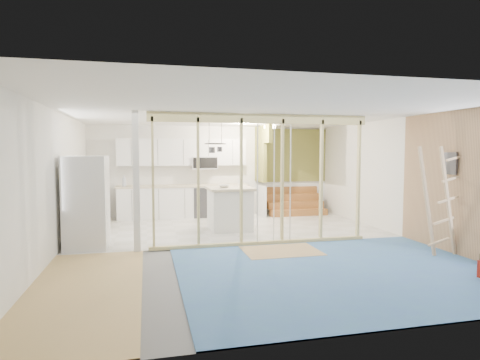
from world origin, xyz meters
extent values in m
cube|color=slate|center=(0.00, 0.00, 0.00)|extent=(7.00, 8.00, 0.01)
cube|color=white|center=(0.00, 0.00, 2.60)|extent=(7.00, 8.00, 0.01)
cube|color=white|center=(0.00, 4.00, 1.30)|extent=(7.00, 0.01, 2.60)
cube|color=white|center=(0.00, -4.00, 1.30)|extent=(7.00, 0.01, 2.60)
cube|color=white|center=(-3.50, 0.00, 1.30)|extent=(0.01, 8.00, 2.60)
cube|color=white|center=(3.50, 0.00, 1.30)|extent=(0.01, 8.00, 2.60)
cube|color=silver|center=(0.00, 2.00, 0.01)|extent=(7.00, 4.00, 0.02)
cube|color=teal|center=(1.00, -2.00, 0.01)|extent=(5.00, 4.00, 0.02)
cube|color=tan|center=(-2.75, -2.00, 0.01)|extent=(1.50, 4.00, 0.02)
cube|color=tan|center=(0.50, -0.60, 0.02)|extent=(1.40, 1.00, 0.01)
cube|color=#CABC7B|center=(0.30, 0.00, 2.50)|extent=(4.40, 0.09, 0.18)
cube|color=#CABC7B|center=(0.30, 0.00, 0.05)|extent=(4.40, 0.09, 0.06)
cube|color=silver|center=(-2.10, 0.00, 1.30)|extent=(0.12, 0.14, 2.60)
cube|color=#CABC7B|center=(-1.80, 0.00, 1.30)|extent=(0.04, 0.09, 2.40)
cube|color=#CABC7B|center=(-0.96, 0.00, 1.30)|extent=(0.04, 0.09, 2.40)
cube|color=#CABC7B|center=(-0.12, 0.00, 1.30)|extent=(0.04, 0.09, 2.40)
cube|color=#CABC7B|center=(0.72, 0.00, 1.30)|extent=(0.04, 0.09, 2.40)
cube|color=#CABC7B|center=(1.56, 0.00, 1.30)|extent=(0.04, 0.09, 2.40)
cube|color=#CABC7B|center=(2.40, 0.00, 1.30)|extent=(0.04, 0.09, 2.40)
cylinder|color=silver|center=(0.20, -0.03, 1.22)|extent=(0.02, 0.02, 2.35)
cylinder|color=silver|center=(0.90, 0.02, 1.22)|extent=(0.02, 0.02, 2.35)
cylinder|color=silver|center=(0.55, 0.00, 1.22)|extent=(0.02, 0.02, 2.35)
cube|color=white|center=(-0.90, 3.70, 0.44)|extent=(3.60, 0.60, 0.88)
cube|color=beige|center=(-0.90, 3.70, 0.91)|extent=(3.66, 0.64, 0.05)
cube|color=white|center=(-3.20, 2.60, 0.44)|extent=(0.60, 1.60, 0.88)
cube|color=beige|center=(-3.20, 2.60, 0.91)|extent=(0.64, 1.64, 0.05)
cube|color=white|center=(-0.90, 3.82, 1.85)|extent=(3.60, 0.34, 0.75)
cube|color=silver|center=(-0.30, 3.78, 1.55)|extent=(0.72, 0.38, 0.36)
cube|color=black|center=(-0.30, 3.59, 1.55)|extent=(0.68, 0.02, 0.30)
cube|color=olive|center=(1.30, 3.55, 1.80)|extent=(0.10, 0.90, 1.60)
cube|color=white|center=(1.30, 3.55, 0.45)|extent=(0.10, 0.90, 0.90)
cube|color=olive|center=(1.30, 2.85, 2.35)|extent=(0.10, 0.50, 0.50)
cube|color=olive|center=(2.40, 3.97, 1.75)|extent=(2.20, 0.04, 1.60)
cube|color=white|center=(2.40, 3.97, 0.45)|extent=(2.20, 0.04, 0.90)
cube|color=#9B5D2D|center=(2.35, 3.20, 0.10)|extent=(1.70, 0.26, 0.20)
cube|color=#9B5D2D|center=(2.35, 3.46, 0.30)|extent=(1.70, 0.26, 0.20)
cube|color=#9B5D2D|center=(2.35, 3.72, 0.50)|extent=(1.70, 0.26, 0.20)
cube|color=#9B5D2D|center=(2.35, 3.98, 0.70)|extent=(1.70, 0.26, 0.20)
torus|color=black|center=(-0.30, 1.90, 2.05)|extent=(0.52, 0.52, 0.02)
cylinder|color=black|center=(-0.45, 1.90, 2.30)|extent=(0.01, 0.01, 0.50)
cylinder|color=black|center=(-0.15, 1.90, 2.30)|extent=(0.01, 0.01, 0.50)
cylinder|color=#393A3F|center=(-0.40, 1.80, 1.90)|extent=(0.14, 0.14, 0.14)
cylinder|color=#393A3F|center=(-0.18, 2.00, 1.92)|extent=(0.12, 0.12, 0.12)
cube|color=tan|center=(3.48, -2.00, 1.30)|extent=(0.02, 4.00, 2.60)
cube|color=#393A3F|center=(3.43, -1.40, 1.65)|extent=(0.04, 0.30, 0.40)
cylinder|color=#FFEABF|center=(1.40, 3.00, 2.54)|extent=(0.32, 0.32, 0.08)
cube|color=silver|center=(-3.03, 0.45, 0.89)|extent=(0.79, 0.76, 1.78)
cube|color=#393A3F|center=(-2.66, 0.45, 0.89)|extent=(0.04, 0.71, 1.74)
cube|color=silver|center=(-0.01, 1.66, 0.47)|extent=(0.94, 0.94, 0.95)
cube|color=beige|center=(-0.01, 1.66, 1.00)|extent=(1.06, 1.06, 0.06)
imported|color=white|center=(-0.15, 1.60, 1.06)|extent=(0.35, 0.35, 0.07)
imported|color=silver|center=(-2.50, 3.59, 1.08)|extent=(0.15, 0.15, 0.30)
imported|color=white|center=(0.70, 3.60, 1.03)|extent=(0.09, 0.09, 0.19)
cube|color=tan|center=(2.84, -1.56, 0.98)|extent=(0.46, 0.09, 1.94)
cube|color=tan|center=(3.26, -1.56, 0.98)|extent=(0.46, 0.09, 1.94)
cube|color=tan|center=(3.11, -1.56, 0.27)|extent=(0.47, 0.09, 0.13)
cube|color=tan|center=(3.18, -1.56, 0.64)|extent=(0.47, 0.09, 0.13)
cube|color=tan|center=(3.26, -1.56, 1.01)|extent=(0.47, 0.09, 0.13)
cube|color=tan|center=(3.34, -1.56, 1.38)|extent=(0.47, 0.09, 0.13)
cube|color=tan|center=(3.42, -1.56, 1.76)|extent=(0.47, 0.09, 0.13)
camera|label=1|loc=(-1.92, -7.56, 1.85)|focal=30.00mm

